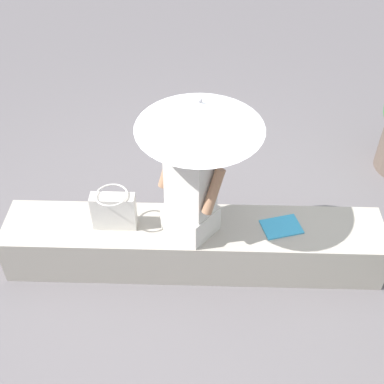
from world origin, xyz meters
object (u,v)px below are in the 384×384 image
(magazine, at_px, (281,227))
(person_seated, at_px, (190,189))
(parasol, at_px, (200,115))
(handbag_black, at_px, (114,210))

(magazine, bearing_deg, person_seated, 166.49)
(person_seated, height_order, parasol, parasol)
(person_seated, height_order, magazine, person_seated)
(parasol, bearing_deg, handbag_black, -175.04)
(handbag_black, relative_size, magazine, 1.13)
(parasol, xyz_separation_m, magazine, (0.61, -0.04, -0.94))
(handbag_black, bearing_deg, magazine, 0.80)
(parasol, relative_size, magazine, 3.83)
(person_seated, distance_m, parasol, 0.57)
(parasol, distance_m, magazine, 1.12)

